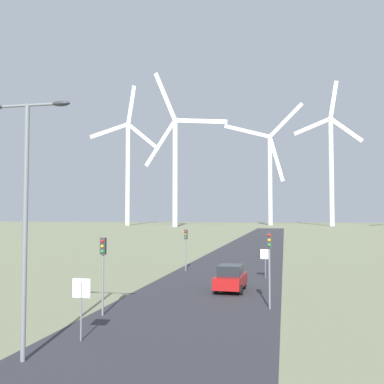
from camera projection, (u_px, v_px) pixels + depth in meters
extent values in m
cube|color=#2D2D33|center=(242.00, 258.00, 55.29)|extent=(10.00, 240.00, 0.01)
cylinder|color=slate|center=(25.00, 231.00, 16.51)|extent=(0.18, 0.18, 9.46)
cylinder|color=slate|center=(27.00, 105.00, 16.74)|extent=(2.74, 0.10, 0.10)
ellipsoid|color=#333338|center=(61.00, 104.00, 16.47)|extent=(0.70, 0.32, 0.20)
cylinder|color=slate|center=(81.00, 312.00, 18.94)|extent=(0.07, 0.07, 2.45)
cube|color=white|center=(81.00, 288.00, 18.97)|extent=(0.81, 0.01, 0.81)
cube|color=red|center=(81.00, 288.00, 18.99)|extent=(0.76, 0.02, 0.76)
cylinder|color=slate|center=(265.00, 265.00, 37.50)|extent=(0.07, 0.07, 2.24)
cube|color=white|center=(265.00, 254.00, 37.53)|extent=(0.81, 0.01, 0.81)
cube|color=red|center=(265.00, 254.00, 37.55)|extent=(0.76, 0.02, 0.76)
cylinder|color=slate|center=(103.00, 276.00, 23.78)|extent=(0.11, 0.11, 4.10)
cube|color=#2D2D2D|center=(103.00, 246.00, 23.86)|extent=(0.28, 0.24, 0.90)
sphere|color=red|center=(102.00, 241.00, 23.75)|extent=(0.16, 0.16, 0.16)
sphere|color=gold|center=(102.00, 246.00, 23.73)|extent=(0.16, 0.16, 0.16)
sphere|color=green|center=(102.00, 251.00, 23.72)|extent=(0.16, 0.16, 0.16)
cylinder|color=slate|center=(269.00, 270.00, 25.41)|extent=(0.11, 0.11, 4.33)
cube|color=#2D2D2D|center=(269.00, 240.00, 25.50)|extent=(0.28, 0.24, 0.90)
sphere|color=red|center=(269.00, 235.00, 25.38)|extent=(0.16, 0.16, 0.16)
sphere|color=gold|center=(269.00, 240.00, 25.37)|extent=(0.16, 0.16, 0.16)
sphere|color=green|center=(269.00, 245.00, 25.35)|extent=(0.16, 0.16, 0.16)
cylinder|color=slate|center=(186.00, 250.00, 42.35)|extent=(0.11, 0.11, 3.90)
cube|color=#2D2D2D|center=(186.00, 234.00, 42.42)|extent=(0.28, 0.24, 0.90)
sphere|color=red|center=(186.00, 232.00, 42.30)|extent=(0.16, 0.16, 0.16)
sphere|color=gold|center=(186.00, 234.00, 42.29)|extent=(0.16, 0.16, 0.16)
sphere|color=green|center=(186.00, 237.00, 42.28)|extent=(0.16, 0.16, 0.16)
cube|color=maroon|center=(231.00, 281.00, 31.21)|extent=(2.00, 4.18, 0.80)
cube|color=#1E2328|center=(230.00, 270.00, 31.10)|extent=(1.66, 2.17, 0.70)
cylinder|color=black|center=(221.00, 283.00, 32.60)|extent=(0.22, 0.66, 0.66)
cylinder|color=black|center=(244.00, 284.00, 32.26)|extent=(0.22, 0.66, 0.66)
cylinder|color=black|center=(216.00, 289.00, 30.11)|extent=(0.22, 0.66, 0.66)
cylinder|color=black|center=(241.00, 290.00, 29.77)|extent=(0.22, 0.66, 0.66)
cylinder|color=silver|center=(128.00, 174.00, 221.16)|extent=(2.20, 2.20, 50.13)
sphere|color=silver|center=(128.00, 124.00, 222.42)|extent=(2.60, 2.60, 2.60)
cube|color=silver|center=(109.00, 131.00, 220.02)|extent=(16.79, 8.26, 8.71)
cube|color=silver|center=(144.00, 137.00, 223.97)|extent=(14.73, 7.28, 13.19)
cube|color=silver|center=(131.00, 104.00, 223.26)|extent=(4.30, 2.38, 19.07)
cylinder|color=silver|center=(175.00, 173.00, 193.98)|extent=(2.20, 2.20, 46.28)
sphere|color=silver|center=(175.00, 120.00, 195.14)|extent=(2.60, 2.60, 2.60)
cube|color=silver|center=(165.00, 96.00, 197.64)|extent=(10.93, 2.65, 22.11)
cube|color=silver|center=(160.00, 144.00, 197.48)|extent=(15.07, 3.47, 19.90)
cube|color=silver|center=(201.00, 121.00, 190.31)|extent=(23.06, 5.07, 4.34)
cylinder|color=silver|center=(270.00, 181.00, 226.86)|extent=(2.20, 2.20, 44.83)
sphere|color=silver|center=(270.00, 137.00, 227.99)|extent=(2.60, 2.60, 2.60)
cube|color=silver|center=(246.00, 131.00, 228.86)|extent=(22.51, 3.70, 7.41)
cube|color=silver|center=(276.00, 160.00, 227.20)|extent=(7.93, 1.62, 22.57)
cube|color=silver|center=(286.00, 120.00, 227.90)|extent=(17.21, 2.94, 17.67)
cylinder|color=silver|center=(331.00, 172.00, 207.38)|extent=(2.20, 2.20, 49.90)
sphere|color=silver|center=(331.00, 119.00, 208.62)|extent=(2.60, 2.60, 2.60)
cube|color=silver|center=(334.00, 99.00, 208.59)|extent=(4.59, 1.08, 17.14)
cube|color=silver|center=(312.00, 127.00, 211.26)|extent=(16.54, 2.63, 7.69)
cube|color=silver|center=(347.00, 130.00, 206.02)|extent=(14.28, 2.34, 12.23)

